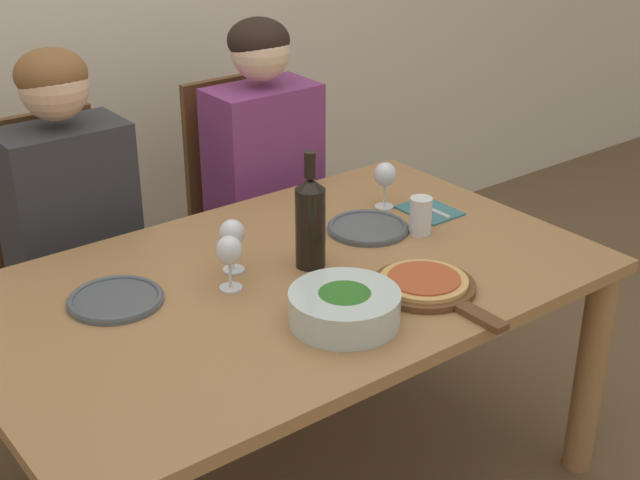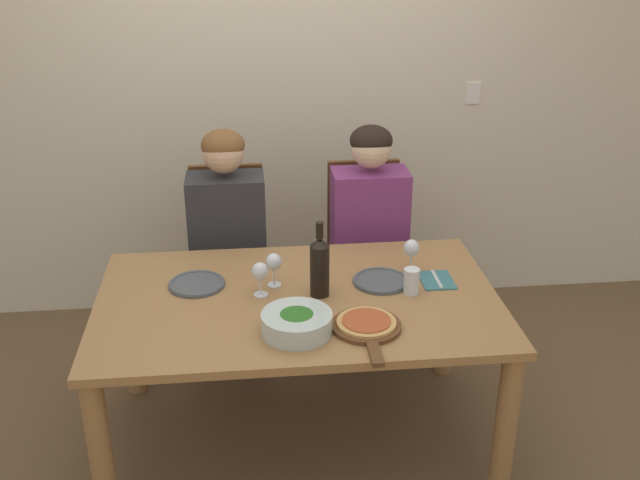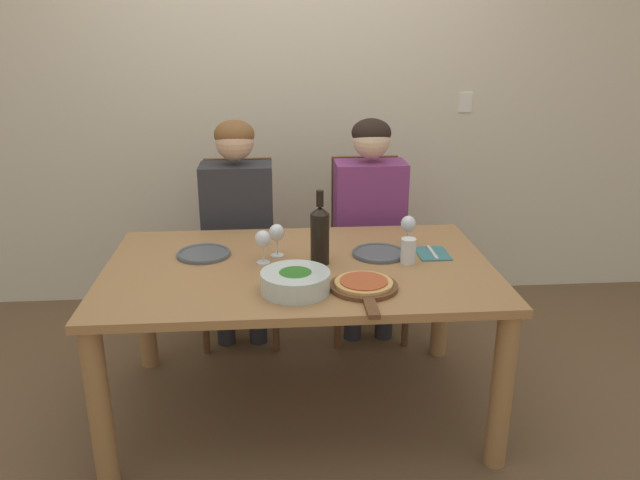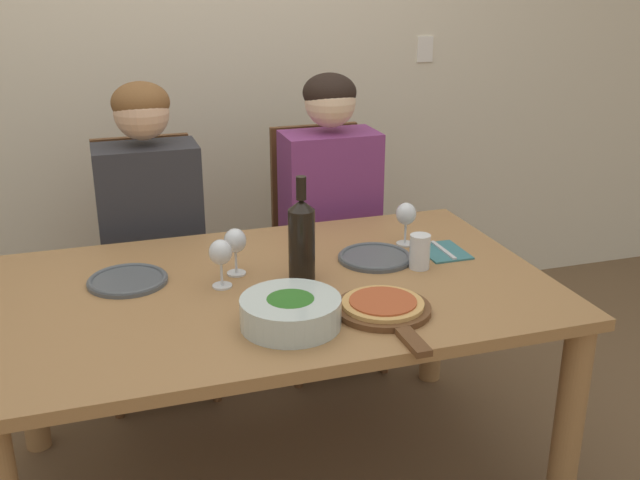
{
  "view_description": "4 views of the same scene",
  "coord_description": "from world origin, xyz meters",
  "px_view_note": "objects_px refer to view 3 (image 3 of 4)",
  "views": [
    {
      "loc": [
        -1.22,
        -1.73,
        1.83
      ],
      "look_at": [
        0.14,
        0.03,
        0.78
      ],
      "focal_mm": 50.0,
      "sensor_mm": 36.0,
      "label": 1
    },
    {
      "loc": [
        -0.2,
        -2.74,
        2.21
      ],
      "look_at": [
        0.11,
        0.14,
        0.92
      ],
      "focal_mm": 42.0,
      "sensor_mm": 36.0,
      "label": 2
    },
    {
      "loc": [
        -0.11,
        -2.52,
        1.72
      ],
      "look_at": [
        0.1,
        0.13,
        0.79
      ],
      "focal_mm": 35.0,
      "sensor_mm": 36.0,
      "label": 3
    },
    {
      "loc": [
        -0.5,
        -2.03,
        1.65
      ],
      "look_at": [
        0.15,
        0.0,
        0.85
      ],
      "focal_mm": 42.0,
      "sensor_mm": 36.0,
      "label": 4
    }
  ],
  "objects_px": {
    "wine_glass_left": "(263,241)",
    "wine_glass_right": "(408,225)",
    "person_man": "(370,210)",
    "person_woman": "(237,213)",
    "wine_glass_centre": "(277,234)",
    "dinner_plate_left": "(204,254)",
    "pizza_on_board": "(364,286)",
    "fork_on_napkin": "(432,253)",
    "broccoli_bowl": "(295,281)",
    "wine_bottle": "(320,234)",
    "dinner_plate_right": "(379,253)",
    "chair_left": "(240,244)",
    "chair_right": "(366,241)",
    "water_tumbler": "(408,251)"
  },
  "relations": [
    {
      "from": "chair_right",
      "to": "dinner_plate_right",
      "type": "xyz_separation_m",
      "value": [
        -0.05,
        -0.73,
        0.2
      ]
    },
    {
      "from": "wine_glass_centre",
      "to": "fork_on_napkin",
      "type": "height_order",
      "value": "wine_glass_centre"
    },
    {
      "from": "dinner_plate_right",
      "to": "pizza_on_board",
      "type": "xyz_separation_m",
      "value": [
        -0.12,
        -0.38,
        0.01
      ]
    },
    {
      "from": "broccoli_bowl",
      "to": "pizza_on_board",
      "type": "bearing_deg",
      "value": -1.12
    },
    {
      "from": "dinner_plate_left",
      "to": "person_woman",
      "type": "bearing_deg",
      "value": 77.19
    },
    {
      "from": "wine_bottle",
      "to": "water_tumbler",
      "type": "height_order",
      "value": "wine_bottle"
    },
    {
      "from": "person_woman",
      "to": "wine_bottle",
      "type": "xyz_separation_m",
      "value": [
        0.39,
        -0.69,
        0.1
      ]
    },
    {
      "from": "person_man",
      "to": "fork_on_napkin",
      "type": "relative_size",
      "value": 6.91
    },
    {
      "from": "person_man",
      "to": "dinner_plate_left",
      "type": "relative_size",
      "value": 5.11
    },
    {
      "from": "wine_glass_left",
      "to": "broccoli_bowl",
      "type": "bearing_deg",
      "value": -67.72
    },
    {
      "from": "wine_bottle",
      "to": "dinner_plate_left",
      "type": "height_order",
      "value": "wine_bottle"
    },
    {
      "from": "pizza_on_board",
      "to": "dinner_plate_left",
      "type": "bearing_deg",
      "value": 146.89
    },
    {
      "from": "wine_glass_left",
      "to": "wine_glass_centre",
      "type": "relative_size",
      "value": 1.0
    },
    {
      "from": "wine_glass_right",
      "to": "wine_glass_centre",
      "type": "distance_m",
      "value": 0.62
    },
    {
      "from": "wine_glass_left",
      "to": "wine_glass_right",
      "type": "xyz_separation_m",
      "value": [
        0.67,
        0.16,
        0.0
      ]
    },
    {
      "from": "chair_left",
      "to": "water_tumbler",
      "type": "xyz_separation_m",
      "value": [
        0.77,
        -0.84,
        0.24
      ]
    },
    {
      "from": "wine_glass_left",
      "to": "dinner_plate_left",
      "type": "bearing_deg",
      "value": 156.39
    },
    {
      "from": "dinner_plate_left",
      "to": "dinner_plate_right",
      "type": "height_order",
      "value": "same"
    },
    {
      "from": "dinner_plate_right",
      "to": "water_tumbler",
      "type": "bearing_deg",
      "value": -45.09
    },
    {
      "from": "wine_glass_right",
      "to": "water_tumbler",
      "type": "xyz_separation_m",
      "value": [
        -0.04,
        -0.21,
        -0.05
      ]
    },
    {
      "from": "wine_glass_left",
      "to": "wine_glass_right",
      "type": "distance_m",
      "value": 0.69
    },
    {
      "from": "dinner_plate_right",
      "to": "wine_glass_right",
      "type": "xyz_separation_m",
      "value": [
        0.15,
        0.1,
        0.1
      ]
    },
    {
      "from": "chair_left",
      "to": "dinner_plate_right",
      "type": "relative_size",
      "value": 4.11
    },
    {
      "from": "person_woman",
      "to": "water_tumbler",
      "type": "distance_m",
      "value": 1.06
    },
    {
      "from": "chair_right",
      "to": "person_man",
      "type": "height_order",
      "value": "person_man"
    },
    {
      "from": "chair_left",
      "to": "wine_glass_left",
      "type": "distance_m",
      "value": 0.86
    },
    {
      "from": "chair_left",
      "to": "dinner_plate_right",
      "type": "distance_m",
      "value": 1.01
    },
    {
      "from": "dinner_plate_right",
      "to": "pizza_on_board",
      "type": "distance_m",
      "value": 0.4
    },
    {
      "from": "water_tumbler",
      "to": "fork_on_napkin",
      "type": "height_order",
      "value": "water_tumbler"
    },
    {
      "from": "person_man",
      "to": "wine_glass_left",
      "type": "xyz_separation_m",
      "value": [
        -0.57,
        -0.67,
        0.07
      ]
    },
    {
      "from": "wine_bottle",
      "to": "water_tumbler",
      "type": "bearing_deg",
      "value": -4.17
    },
    {
      "from": "wine_bottle",
      "to": "dinner_plate_left",
      "type": "distance_m",
      "value": 0.55
    },
    {
      "from": "wine_glass_left",
      "to": "water_tumbler",
      "type": "xyz_separation_m",
      "value": [
        0.63,
        -0.05,
        -0.05
      ]
    },
    {
      "from": "person_woman",
      "to": "broccoli_bowl",
      "type": "bearing_deg",
      "value": -74.64
    },
    {
      "from": "fork_on_napkin",
      "to": "dinner_plate_right",
      "type": "bearing_deg",
      "value": 177.76
    },
    {
      "from": "chair_left",
      "to": "dinner_plate_left",
      "type": "bearing_deg",
      "value": -100.64
    },
    {
      "from": "dinner_plate_right",
      "to": "fork_on_napkin",
      "type": "bearing_deg",
      "value": -2.24
    },
    {
      "from": "person_man",
      "to": "broccoli_bowl",
      "type": "height_order",
      "value": "person_man"
    },
    {
      "from": "wine_glass_right",
      "to": "chair_right",
      "type": "bearing_deg",
      "value": 98.82
    },
    {
      "from": "person_man",
      "to": "wine_glass_right",
      "type": "distance_m",
      "value": 0.53
    },
    {
      "from": "chair_right",
      "to": "pizza_on_board",
      "type": "xyz_separation_m",
      "value": [
        -0.18,
        -1.11,
        0.2
      ]
    },
    {
      "from": "dinner_plate_right",
      "to": "water_tumbler",
      "type": "distance_m",
      "value": 0.16
    },
    {
      "from": "chair_left",
      "to": "dinner_plate_left",
      "type": "distance_m",
      "value": 0.71
    },
    {
      "from": "pizza_on_board",
      "to": "wine_glass_centre",
      "type": "distance_m",
      "value": 0.53
    },
    {
      "from": "chair_left",
      "to": "wine_glass_centre",
      "type": "distance_m",
      "value": 0.79
    },
    {
      "from": "person_woman",
      "to": "wine_glass_right",
      "type": "xyz_separation_m",
      "value": [
        0.82,
        -0.51,
        0.07
      ]
    },
    {
      "from": "wine_bottle",
      "to": "broccoli_bowl",
      "type": "relative_size",
      "value": 1.2
    },
    {
      "from": "chair_left",
      "to": "wine_glass_left",
      "type": "xyz_separation_m",
      "value": [
        0.14,
        -0.79,
        0.29
      ]
    },
    {
      "from": "broccoli_bowl",
      "to": "wine_glass_left",
      "type": "relative_size",
      "value": 1.81
    },
    {
      "from": "pizza_on_board",
      "to": "water_tumbler",
      "type": "distance_m",
      "value": 0.36
    }
  ]
}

